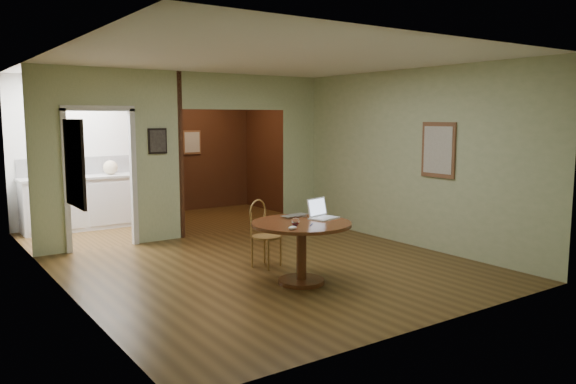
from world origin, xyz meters
TOP-DOWN VIEW (x-y plane):
  - floor at (0.00, 0.00)m, footprint 5.00×5.00m
  - room_shell at (-0.47, 3.10)m, footprint 5.20×7.50m
  - dining_table at (-0.10, -0.68)m, footprint 1.18×1.18m
  - chair at (-0.06, 0.24)m, footprint 0.48×0.48m
  - open_laptop at (0.26, -0.59)m, footprint 0.39×0.37m
  - closed_laptop at (0.04, -0.40)m, footprint 0.40×0.29m
  - mouse at (-0.45, -1.00)m, footprint 0.11×0.06m
  - wine_glass at (-0.29, -0.82)m, footprint 0.09×0.09m
  - pen at (-0.11, -0.88)m, footprint 0.12×0.11m
  - kitchen_cabinet at (-1.35, 4.20)m, footprint 2.06×0.60m
  - grocery_bag at (-0.83, 4.20)m, footprint 0.32×0.30m

SIDE VIEW (x-z plane):
  - floor at x=0.00m, z-range 0.00..0.00m
  - kitchen_cabinet at x=-1.35m, z-range 0.00..0.94m
  - chair at x=-0.06m, z-range 0.05..0.94m
  - dining_table at x=-0.10m, z-range 0.18..0.92m
  - pen at x=-0.11m, z-range 0.74..0.75m
  - closed_laptop at x=0.04m, z-range 0.74..0.77m
  - mouse at x=-0.45m, z-range 0.74..0.78m
  - wine_glass at x=-0.29m, z-range 0.74..0.84m
  - open_laptop at x=0.26m, z-range 0.68..0.92m
  - grocery_bag at x=-0.83m, z-range 0.94..1.20m
  - room_shell at x=-0.47m, z-range -1.21..3.79m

